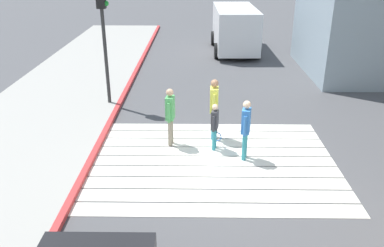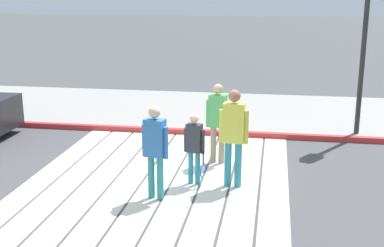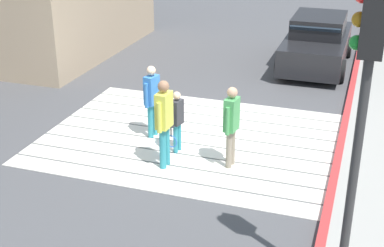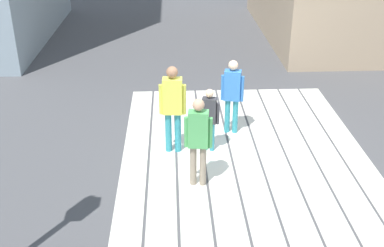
{
  "view_description": "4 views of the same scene",
  "coord_description": "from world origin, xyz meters",
  "px_view_note": "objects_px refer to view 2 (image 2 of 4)",
  "views": [
    {
      "loc": [
        -0.45,
        -9.4,
        5.18
      ],
      "look_at": [
        -0.58,
        -0.01,
        1.1
      ],
      "focal_mm": 37.58,
      "sensor_mm": 36.0,
      "label": 1
    },
    {
      "loc": [
        8.81,
        2.12,
        3.55
      ],
      "look_at": [
        -0.51,
        0.58,
        1.03
      ],
      "focal_mm": 47.45,
      "sensor_mm": 36.0,
      "label": 2
    },
    {
      "loc": [
        -3.6,
        10.57,
        5.23
      ],
      "look_at": [
        -0.35,
        0.9,
        0.78
      ],
      "focal_mm": 51.37,
      "sensor_mm": 36.0,
      "label": 3
    },
    {
      "loc": [
        -8.58,
        1.44,
        4.92
      ],
      "look_at": [
        -0.65,
        1.08,
        0.96
      ],
      "focal_mm": 45.31,
      "sensor_mm": 36.0,
      "label": 4
    }
  ],
  "objects_px": {
    "pedestrian_adult_side": "(234,131)",
    "pedestrian_adult_trailing": "(155,146)",
    "pedestrian_child_with_racket": "(195,145)",
    "pedestrian_adult_lead": "(218,118)",
    "traffic_light_corner": "(367,11)"
  },
  "relations": [
    {
      "from": "pedestrian_child_with_racket",
      "to": "pedestrian_adult_lead",
      "type": "bearing_deg",
      "value": 167.29
    },
    {
      "from": "traffic_light_corner",
      "to": "pedestrian_adult_trailing",
      "type": "xyz_separation_m",
      "value": [
        4.4,
        -3.98,
        -2.07
      ]
    },
    {
      "from": "pedestrian_adult_side",
      "to": "pedestrian_adult_trailing",
      "type": "bearing_deg",
      "value": -58.35
    },
    {
      "from": "pedestrian_adult_trailing",
      "to": "pedestrian_adult_side",
      "type": "height_order",
      "value": "pedestrian_adult_side"
    },
    {
      "from": "traffic_light_corner",
      "to": "pedestrian_adult_side",
      "type": "distance_m",
      "value": 4.94
    },
    {
      "from": "pedestrian_adult_side",
      "to": "pedestrian_child_with_racket",
      "type": "height_order",
      "value": "pedestrian_adult_side"
    },
    {
      "from": "pedestrian_adult_trailing",
      "to": "traffic_light_corner",
      "type": "bearing_deg",
      "value": 137.91
    },
    {
      "from": "pedestrian_adult_trailing",
      "to": "pedestrian_adult_side",
      "type": "relative_size",
      "value": 0.91
    },
    {
      "from": "pedestrian_adult_lead",
      "to": "pedestrian_adult_trailing",
      "type": "bearing_deg",
      "value": -22.44
    },
    {
      "from": "traffic_light_corner",
      "to": "pedestrian_child_with_racket",
      "type": "xyz_separation_m",
      "value": [
        3.62,
        -3.42,
        -2.27
      ]
    },
    {
      "from": "pedestrian_adult_lead",
      "to": "pedestrian_adult_side",
      "type": "relative_size",
      "value": 0.93
    },
    {
      "from": "traffic_light_corner",
      "to": "pedestrian_child_with_racket",
      "type": "distance_m",
      "value": 5.48
    },
    {
      "from": "traffic_light_corner",
      "to": "pedestrian_child_with_racket",
      "type": "height_order",
      "value": "traffic_light_corner"
    },
    {
      "from": "pedestrian_child_with_racket",
      "to": "pedestrian_adult_side",
      "type": "bearing_deg",
      "value": 89.96
    },
    {
      "from": "pedestrian_adult_lead",
      "to": "pedestrian_adult_trailing",
      "type": "distance_m",
      "value": 2.19
    }
  ]
}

